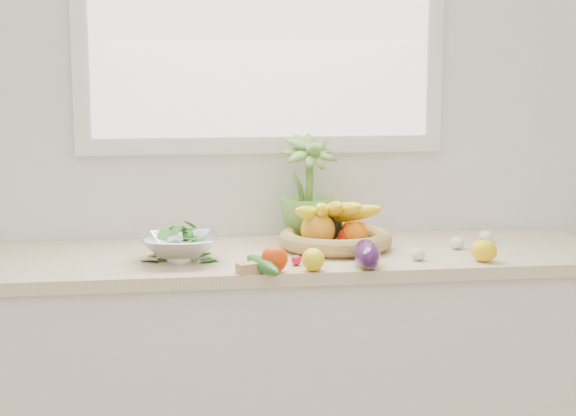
{
  "coord_description": "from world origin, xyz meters",
  "views": [
    {
      "loc": [
        -0.34,
        -0.87,
        1.51
      ],
      "look_at": [
        0.05,
        1.93,
        1.05
      ],
      "focal_mm": 55.0,
      "sensor_mm": 36.0,
      "label": 1
    }
  ],
  "objects": [
    {
      "name": "counter_cabinet",
      "position": [
        0.0,
        1.95,
        0.43
      ],
      "size": [
        2.2,
        0.58,
        0.86
      ],
      "primitive_type": "cube",
      "color": "silver",
      "rests_on": "ground"
    },
    {
      "name": "apple",
      "position": [
        0.26,
        1.93,
        0.94
      ],
      "size": [
        0.09,
        0.09,
        0.08
      ],
      "primitive_type": "sphere",
      "rotation": [
        0.0,
        0.0,
        0.12
      ],
      "color": "#AE210D",
      "rests_on": "countertop"
    },
    {
      "name": "orange_loose",
      "position": [
        -0.03,
        1.67,
        0.94
      ],
      "size": [
        0.09,
        0.09,
        0.08
      ],
      "primitive_type": "sphere",
      "rotation": [
        0.0,
        0.0,
        -0.07
      ],
      "color": "red",
      "rests_on": "countertop"
    },
    {
      "name": "lemon_a",
      "position": [
        0.09,
        1.67,
        0.93
      ],
      "size": [
        0.08,
        0.09,
        0.07
      ],
      "primitive_type": "ellipsoid",
      "rotation": [
        0.0,
        0.0,
        -0.08
      ],
      "color": "yellow",
      "rests_on": "countertop"
    },
    {
      "name": "ginger",
      "position": [
        -0.09,
        1.67,
        0.92
      ],
      "size": [
        0.11,
        0.07,
        0.03
      ],
      "primitive_type": "cube",
      "rotation": [
        0.0,
        0.0,
        0.35
      ],
      "color": "tan",
      "rests_on": "countertop"
    },
    {
      "name": "countertop",
      "position": [
        0.0,
        1.95,
        0.88
      ],
      "size": [
        2.24,
        0.62,
        0.04
      ],
      "primitive_type": "cube",
      "color": "beige",
      "rests_on": "counter_cabinet"
    },
    {
      "name": "garlic_a",
      "position": [
        0.62,
        1.92,
        0.92
      ],
      "size": [
        0.05,
        0.05,
        0.04
      ],
      "primitive_type": "ellipsoid",
      "rotation": [
        0.0,
        0.0,
        0.11
      ],
      "color": "white",
      "rests_on": "countertop"
    },
    {
      "name": "lemon_c",
      "position": [
        0.64,
        1.72,
        0.93
      ],
      "size": [
        0.11,
        0.11,
        0.07
      ],
      "primitive_type": "ellipsoid",
      "rotation": [
        0.0,
        0.0,
        0.7
      ],
      "color": "yellow",
      "rests_on": "countertop"
    },
    {
      "name": "garlic_c",
      "position": [
        0.44,
        1.76,
        0.92
      ],
      "size": [
        0.05,
        0.05,
        0.04
      ],
      "primitive_type": "ellipsoid",
      "rotation": [
        0.0,
        0.0,
        -0.05
      ],
      "color": "silver",
      "rests_on": "countertop"
    },
    {
      "name": "cucumber",
      "position": [
        -0.06,
        1.67,
        0.92
      ],
      "size": [
        0.11,
        0.25,
        0.04
      ],
      "primitive_type": "ellipsoid",
      "rotation": [
        0.0,
        0.0,
        0.26
      ],
      "color": "#255B1A",
      "rests_on": "countertop"
    },
    {
      "name": "fruit_basket",
      "position": [
        0.21,
        1.98,
        0.95
      ],
      "size": [
        0.38,
        0.38,
        0.19
      ],
      "color": "#A66D49",
      "rests_on": "countertop"
    },
    {
      "name": "radish",
      "position": [
        0.05,
        1.75,
        0.92
      ],
      "size": [
        0.03,
        0.03,
        0.03
      ],
      "primitive_type": "sphere",
      "rotation": [
        0.0,
        0.0,
        0.01
      ],
      "color": "#B81734",
      "rests_on": "countertop"
    },
    {
      "name": "lemon_b",
      "position": [
        0.25,
        1.67,
        0.93
      ],
      "size": [
        0.08,
        0.09,
        0.06
      ],
      "primitive_type": "ellipsoid",
      "rotation": [
        0.0,
        0.0,
        -0.2
      ],
      "color": "yellow",
      "rests_on": "countertop"
    },
    {
      "name": "garlic_b",
      "position": [
        0.76,
        2.01,
        0.92
      ],
      "size": [
        0.06,
        0.06,
        0.04
      ],
      "primitive_type": "ellipsoid",
      "rotation": [
        0.0,
        0.0,
        0.32
      ],
      "color": "silver",
      "rests_on": "countertop"
    },
    {
      "name": "potted_herb",
      "position": [
        0.14,
        2.1,
        1.09
      ],
      "size": [
        0.26,
        0.26,
        0.36
      ],
      "primitive_type": "imported",
      "rotation": [
        0.0,
        0.0,
        0.36
      ],
      "color": "#568530",
      "rests_on": "countertop"
    },
    {
      "name": "eggplant",
      "position": [
        0.26,
        1.69,
        0.94
      ],
      "size": [
        0.11,
        0.22,
        0.08
      ],
      "primitive_type": "ellipsoid",
      "rotation": [
        0.0,
        0.0,
        -0.13
      ],
      "color": "#31113E",
      "rests_on": "countertop"
    },
    {
      "name": "colander_with_spinach",
      "position": [
        -0.3,
        1.86,
        0.96
      ],
      "size": [
        0.25,
        0.25,
        0.13
      ],
      "color": "silver",
      "rests_on": "countertop"
    },
    {
      "name": "back_wall",
      "position": [
        0.0,
        2.25,
        1.35
      ],
      "size": [
        4.5,
        0.02,
        2.7
      ],
      "primitive_type": "cube",
      "color": "white",
      "rests_on": "ground"
    }
  ]
}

